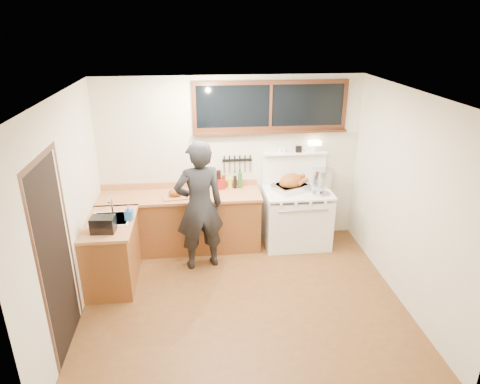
{
  "coord_description": "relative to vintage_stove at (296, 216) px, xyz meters",
  "views": [
    {
      "loc": [
        -0.52,
        -4.52,
        3.35
      ],
      "look_at": [
        0.05,
        0.85,
        1.15
      ],
      "focal_mm": 32.0,
      "sensor_mm": 36.0,
      "label": 1
    }
  ],
  "objects": [
    {
      "name": "man",
      "position": [
        -1.51,
        -0.5,
        0.47
      ],
      "size": [
        0.77,
        0.6,
        1.88
      ],
      "color": "black",
      "rests_on": "ground"
    },
    {
      "name": "knife_strip",
      "position": [
        -0.9,
        0.32,
        0.84
      ],
      "size": [
        0.46,
        0.03,
        0.28
      ],
      "color": "black",
      "rests_on": "room_shell"
    },
    {
      "name": "pitcher",
      "position": [
        -1.29,
        0.22,
        0.53
      ],
      "size": [
        0.12,
        0.12,
        0.19
      ],
      "color": "white",
      "rests_on": "counter_back"
    },
    {
      "name": "saucepan",
      "position": [
        0.1,
        0.28,
        0.49
      ],
      "size": [
        0.2,
        0.3,
        0.12
      ],
      "color": "silver",
      "rests_on": "vintage_stove"
    },
    {
      "name": "back_window",
      "position": [
        -0.4,
        0.31,
        1.6
      ],
      "size": [
        2.32,
        0.13,
        0.77
      ],
      "color": "black",
      "rests_on": "room_shell"
    },
    {
      "name": "stockpot",
      "position": [
        0.43,
        0.15,
        0.57
      ],
      "size": [
        0.31,
        0.31,
        0.28
      ],
      "color": "silver",
      "rests_on": "vintage_stove"
    },
    {
      "name": "coffee_tin",
      "position": [
        -1.16,
        0.21,
        0.51
      ],
      "size": [
        0.12,
        0.1,
        0.17
      ],
      "color": "maroon",
      "rests_on": "counter_back"
    },
    {
      "name": "sink_unit",
      "position": [
        -2.68,
        -0.71,
        0.38
      ],
      "size": [
        0.5,
        0.45,
        0.37
      ],
      "color": "white",
      "rests_on": "counter_left"
    },
    {
      "name": "soap_bottle",
      "position": [
        -2.43,
        -0.76,
        0.54
      ],
      "size": [
        0.11,
        0.11,
        0.21
      ],
      "color": "#2161A9",
      "rests_on": "counter_left"
    },
    {
      "name": "cutting_board",
      "position": [
        -1.85,
        -0.06,
        0.48
      ],
      "size": [
        0.41,
        0.33,
        0.13
      ],
      "color": "#B17246",
      "rests_on": "counter_back"
    },
    {
      "name": "bottle_cluster",
      "position": [
        -1.06,
        0.22,
        0.55
      ],
      "size": [
        0.4,
        0.07,
        0.3
      ],
      "color": "black",
      "rests_on": "counter_back"
    },
    {
      "name": "toaster",
      "position": [
        -2.7,
        -1.07,
        0.53
      ],
      "size": [
        0.3,
        0.22,
        0.2
      ],
      "color": "black",
      "rests_on": "counter_left"
    },
    {
      "name": "pot_lid",
      "position": [
        0.31,
        -0.17,
        0.44
      ],
      "size": [
        0.36,
        0.36,
        0.04
      ],
      "color": "silver",
      "rests_on": "vintage_stove"
    },
    {
      "name": "counter_left",
      "position": [
        -2.7,
        -0.79,
        -0.02
      ],
      "size": [
        0.64,
        1.09,
        0.9
      ],
      "color": "brown",
      "rests_on": "ground"
    },
    {
      "name": "ground_plane",
      "position": [
        -1.0,
        -1.41,
        -0.48
      ],
      "size": [
        4.0,
        3.5,
        0.02
      ],
      "primitive_type": "cube",
      "color": "#563216"
    },
    {
      "name": "counter_back",
      "position": [
        -1.8,
        0.04,
        -0.01
      ],
      "size": [
        2.44,
        0.64,
        1.0
      ],
      "color": "brown",
      "rests_on": "ground"
    },
    {
      "name": "roast_turkey",
      "position": [
        -0.1,
        0.04,
        0.54
      ],
      "size": [
        0.61,
        0.55,
        0.26
      ],
      "color": "silver",
      "rests_on": "vintage_stove"
    },
    {
      "name": "left_doorway",
      "position": [
        -2.99,
        -1.96,
        0.62
      ],
      "size": [
        0.02,
        1.04,
        2.17
      ],
      "color": "black",
      "rests_on": "ground"
    },
    {
      "name": "vintage_stove",
      "position": [
        0.0,
        0.0,
        0.0
      ],
      "size": [
        1.02,
        0.74,
        1.6
      ],
      "color": "white",
      "rests_on": "ground"
    },
    {
      "name": "room_shell",
      "position": [
        -1.0,
        -1.41,
        1.18
      ],
      "size": [
        4.1,
        3.6,
        2.65
      ],
      "color": "beige",
      "rests_on": "ground"
    }
  ]
}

